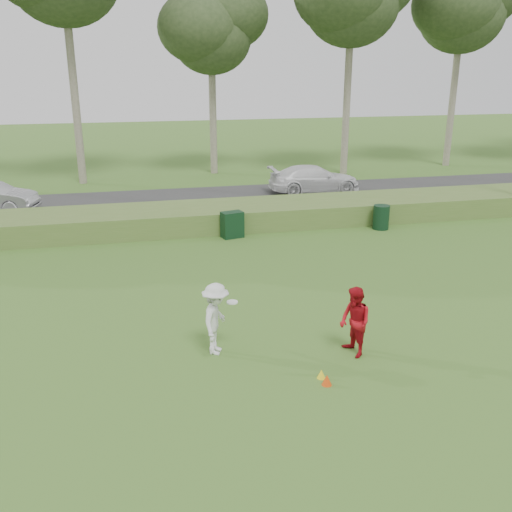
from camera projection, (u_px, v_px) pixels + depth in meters
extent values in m
plane|color=#376421|center=(294.00, 361.00, 13.44)|extent=(120.00, 120.00, 0.00)
cube|color=#4A6C2B|center=(214.00, 216.00, 24.37)|extent=(80.00, 3.00, 0.90)
cube|color=#2D2D2D|center=(199.00, 200.00, 29.11)|extent=(80.00, 6.00, 0.06)
cylinder|color=gray|center=(69.00, 42.00, 30.89)|extent=(0.44, 0.44, 15.50)
cylinder|color=gray|center=(212.00, 79.00, 34.63)|extent=(0.44, 0.44, 11.50)
ellipsoid|color=#2D3F1F|center=(211.00, 28.00, 33.70)|extent=(6.24, 6.24, 5.28)
cylinder|color=gray|center=(349.00, 57.00, 34.09)|extent=(0.44, 0.44, 14.00)
cylinder|color=gray|center=(457.00, 62.00, 37.07)|extent=(0.44, 0.44, 13.50)
ellipsoid|color=#2D3F1F|center=(463.00, 5.00, 35.99)|extent=(7.02, 7.02, 5.94)
imported|color=silver|center=(216.00, 319.00, 13.56)|extent=(1.07, 1.32, 1.78)
cylinder|color=white|center=(232.00, 302.00, 13.52)|extent=(0.27, 0.27, 0.03)
imported|color=#A60E17|center=(355.00, 322.00, 13.48)|extent=(0.79, 0.93, 1.71)
cone|color=#E4430C|center=(327.00, 380.00, 12.41)|extent=(0.22, 0.22, 0.25)
cone|color=yellow|center=(321.00, 374.00, 12.68)|extent=(0.19, 0.19, 0.21)
cube|color=black|center=(232.00, 225.00, 22.83)|extent=(0.94, 0.71, 1.05)
cylinder|color=black|center=(381.00, 217.00, 24.01)|extent=(0.82, 0.82, 1.02)
imported|color=silver|center=(314.00, 179.00, 30.61)|extent=(4.94, 2.12, 1.42)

